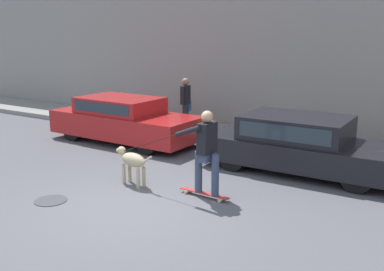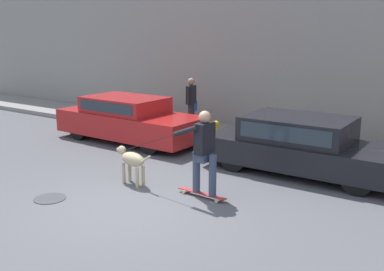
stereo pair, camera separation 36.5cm
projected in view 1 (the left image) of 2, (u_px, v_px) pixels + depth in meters
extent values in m
plane|color=#545459|center=(135.00, 207.00, 8.11)|extent=(36.00, 36.00, 0.00)
cube|color=gray|center=(282.00, 42.00, 13.19)|extent=(32.00, 0.30, 5.54)
cube|color=gray|center=(262.00, 139.00, 12.80)|extent=(30.00, 2.10, 0.16)
cylinder|color=black|center=(179.00, 132.00, 12.64)|extent=(0.62, 0.21, 0.62)
cylinder|color=black|center=(147.00, 143.00, 11.46)|extent=(0.62, 0.21, 0.62)
cylinder|color=black|center=(108.00, 122.00, 14.10)|extent=(0.62, 0.21, 0.62)
cylinder|color=black|center=(73.00, 130.00, 12.92)|extent=(0.62, 0.21, 0.62)
cube|color=#B21E1E|center=(125.00, 124.00, 12.73)|extent=(4.43, 1.77, 0.65)
cube|color=#B21E1E|center=(120.00, 105.00, 12.70)|extent=(2.29, 1.56, 0.44)
cube|color=#28333D|center=(100.00, 108.00, 12.08)|extent=(1.99, 0.05, 0.28)
cylinder|color=black|center=(372.00, 158.00, 10.04)|extent=(0.63, 0.21, 0.62)
cylinder|color=black|center=(357.00, 177.00, 8.75)|extent=(0.63, 0.21, 0.62)
cylinder|color=black|center=(260.00, 143.00, 11.43)|extent=(0.63, 0.21, 0.62)
cylinder|color=black|center=(233.00, 157.00, 10.14)|extent=(0.63, 0.21, 0.62)
cube|color=black|center=(303.00, 151.00, 10.06)|extent=(4.38, 1.84, 0.55)
cube|color=black|center=(296.00, 127.00, 10.02)|extent=(2.29, 1.64, 0.52)
cube|color=#28333D|center=(283.00, 133.00, 9.34)|extent=(2.01, 0.03, 0.33)
cylinder|color=tan|center=(124.00, 174.00, 9.29)|extent=(0.07, 0.07, 0.42)
cylinder|color=tan|center=(130.00, 172.00, 9.41)|extent=(0.07, 0.07, 0.42)
cylinder|color=tan|center=(138.00, 179.00, 9.01)|extent=(0.07, 0.07, 0.42)
cylinder|color=tan|center=(144.00, 177.00, 9.12)|extent=(0.07, 0.07, 0.42)
ellipsoid|color=tan|center=(133.00, 160.00, 9.13)|extent=(0.67, 0.39, 0.29)
sphere|color=tan|center=(121.00, 151.00, 9.34)|extent=(0.18, 0.18, 0.18)
cylinder|color=tan|center=(119.00, 151.00, 9.39)|extent=(0.11, 0.10, 0.08)
cylinder|color=tan|center=(147.00, 160.00, 8.84)|extent=(0.26, 0.08, 0.20)
cylinder|color=beige|center=(186.00, 192.00, 8.73)|extent=(0.07, 0.03, 0.07)
cylinder|color=beige|center=(190.00, 190.00, 8.85)|extent=(0.07, 0.03, 0.07)
cylinder|color=beige|center=(219.00, 201.00, 8.29)|extent=(0.07, 0.03, 0.07)
cylinder|color=beige|center=(224.00, 198.00, 8.41)|extent=(0.07, 0.03, 0.07)
cube|color=#A82D2D|center=(204.00, 193.00, 8.56)|extent=(1.09, 0.18, 0.02)
cylinder|color=#38425B|center=(199.00, 172.00, 8.55)|extent=(0.14, 0.14, 0.79)
cylinder|color=#38425B|center=(215.00, 175.00, 8.33)|extent=(0.14, 0.14, 0.79)
cube|color=#38425B|center=(207.00, 157.00, 8.37)|extent=(0.19, 0.33, 0.16)
cube|color=black|center=(207.00, 138.00, 8.28)|extent=(0.23, 0.42, 0.58)
sphere|color=tan|center=(207.00, 117.00, 8.19)|extent=(0.22, 0.22, 0.22)
cylinder|color=black|center=(214.00, 137.00, 8.49)|extent=(0.09, 0.09, 0.55)
cylinder|color=black|center=(188.00, 131.00, 8.20)|extent=(0.55, 0.13, 0.28)
cylinder|color=black|center=(148.00, 144.00, 8.86)|extent=(1.47, 0.11, 0.58)
cylinder|color=#28282D|center=(186.00, 116.00, 13.84)|extent=(0.14, 0.14, 0.77)
cylinder|color=#28282D|center=(185.00, 117.00, 13.69)|extent=(0.14, 0.14, 0.77)
cube|color=black|center=(185.00, 95.00, 13.61)|extent=(0.28, 0.42, 0.56)
cylinder|color=black|center=(188.00, 93.00, 13.83)|extent=(0.09, 0.09, 0.53)
cylinder|color=black|center=(183.00, 95.00, 13.39)|extent=(0.09, 0.09, 0.53)
sphere|color=#997056|center=(185.00, 82.00, 13.52)|extent=(0.22, 0.22, 0.22)
cube|color=#1E569E|center=(188.00, 106.00, 13.92)|extent=(0.16, 0.32, 0.29)
cylinder|color=#38383D|center=(51.00, 201.00, 8.38)|extent=(0.60, 0.60, 0.01)
cylinder|color=gold|center=(212.00, 136.00, 12.15)|extent=(0.17, 0.17, 0.62)
sphere|color=gold|center=(212.00, 124.00, 12.07)|extent=(0.18, 0.18, 0.18)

